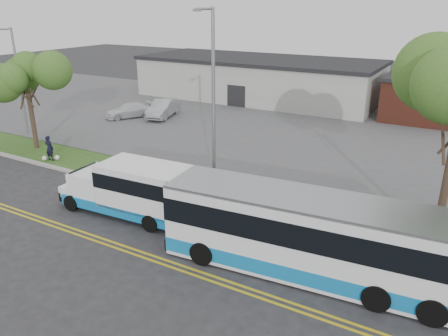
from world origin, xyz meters
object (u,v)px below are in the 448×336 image
Objects in this scene: shuttle_bus at (134,188)px; pedestrian at (49,148)px; streetlight_near at (213,99)px; parked_car_a at (163,108)px; parked_car_b at (129,110)px; transit_bus at (310,236)px; tree_west at (26,77)px; streetlight_far at (18,77)px.

pedestrian is (-9.91, 3.19, -0.50)m from shuttle_bus.
streetlight_near is 5.90m from shuttle_bus.
parked_car_a reaches higher than parked_car_b.
shuttle_bus is (-2.06, -4.02, -3.80)m from streetlight_near.
transit_bus reaches higher than pedestrian.
streetlight_near is at bearing 177.08° from pedestrian.
streetlight_near reaches higher than shuttle_bus.
tree_west is 4.62m from streetlight_far.
pedestrian is at bearing -26.56° from streetlight_far.
transit_bus is at bearing 162.06° from pedestrian.
shuttle_bus reaches higher than parked_car_b.
tree_west is 12.74m from parked_car_a.
streetlight_near is (15.00, -0.47, 0.11)m from tree_west.
parked_car_b is (-22.23, 15.18, -0.86)m from transit_bus.
shuttle_bus is at bearing -72.16° from parked_car_a.
parked_car_a is 1.10× the size of parked_car_b.
parked_car_a is (-10.66, 16.28, -0.55)m from shuttle_bus.
streetlight_far reaches higher than tree_west.
streetlight_far is 18.47m from shuttle_bus.
streetlight_far is 27.09m from transit_bus.
streetlight_far is at bearing -33.43° from pedestrian.
tree_west is at bearing -116.33° from parked_car_a.
transit_bus is (9.01, -0.51, 0.15)m from shuttle_bus.
tree_west is 22.79m from transit_bus.
tree_west is 0.60× the size of transit_bus.
parked_car_a is at bearing 64.00° from parked_car_b.
streetlight_far is 1.86× the size of parked_car_b.
parked_car_b is at bearing 145.10° from streetlight_near.
streetlight_far reaches higher than transit_bus.
parked_car_b is at bearing 91.54° from tree_west.
parked_car_b is (-2.56, -1.61, -0.16)m from parked_car_a.
parked_car_a is (-19.67, 16.80, -0.70)m from transit_bus.
tree_west is at bearing 157.67° from shuttle_bus.
streetlight_far is 0.70× the size of transit_bus.
streetlight_near is at bearing -3.09° from parked_car_b.
shuttle_bus is at bearing -21.59° from streetlight_far.
parked_car_a is at bearing 79.03° from tree_west.
shuttle_bus is (12.94, -4.49, -3.69)m from tree_west.
tree_west is at bearing -56.64° from parked_car_b.
tree_west is 5.34m from pedestrian.
shuttle_bus is 1.66× the size of parked_car_b.
shuttle_bus is 0.62× the size of transit_bus.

